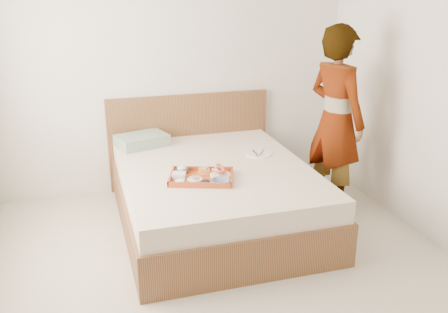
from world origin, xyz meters
TOP-DOWN VIEW (x-y plane):
  - ground at (0.00, 0.00)m, footprint 3.50×4.00m
  - wall_back at (0.00, 2.00)m, footprint 3.50×0.01m
  - bed at (0.13, 1.00)m, footprint 1.65×2.00m
  - headboard at (0.13, 1.97)m, footprint 1.65×0.06m
  - pillow at (-0.38, 1.74)m, footprint 0.53×0.43m
  - tray at (-0.05, 0.75)m, footprint 0.59×0.50m
  - prawn_plate at (0.11, 0.75)m, footprint 0.22×0.22m
  - navy_bowl_big at (0.06, 0.59)m, footprint 0.18×0.18m
  - sauce_dish at (-0.05, 0.61)m, footprint 0.09×0.09m
  - meat_plate at (-0.11, 0.73)m, footprint 0.16×0.16m
  - bread_plate at (0.00, 0.85)m, footprint 0.15×0.15m
  - salad_bowl at (-0.17, 0.91)m, footprint 0.14×0.14m
  - plastic_tub at (-0.22, 0.80)m, footprint 0.13×0.11m
  - cheese_round at (-0.24, 0.69)m, footprint 0.09×0.09m
  - dinner_plate at (0.60, 1.19)m, footprint 0.32×0.32m
  - person at (1.26, 1.01)m, footprint 0.56×0.71m

SIDE VIEW (x-z plane):
  - ground at x=0.00m, z-range -0.01..0.01m
  - bed at x=0.13m, z-range 0.00..0.53m
  - headboard at x=0.13m, z-range 0.00..0.95m
  - dinner_plate at x=0.60m, z-range 0.53..0.54m
  - meat_plate at x=-0.11m, z-range 0.54..0.55m
  - bread_plate at x=0.00m, z-range 0.54..0.55m
  - prawn_plate at x=0.11m, z-range 0.54..0.55m
  - tray at x=-0.05m, z-range 0.53..0.58m
  - cheese_round at x=-0.24m, z-range 0.54..0.57m
  - sauce_dish at x=-0.05m, z-range 0.54..0.57m
  - salad_bowl at x=-0.17m, z-range 0.54..0.58m
  - navy_bowl_big at x=0.06m, z-range 0.54..0.58m
  - plastic_tub at x=-0.22m, z-range 0.54..0.59m
  - pillow at x=-0.38m, z-range 0.53..0.64m
  - person at x=1.26m, z-range 0.00..1.69m
  - wall_back at x=0.00m, z-range 0.00..2.60m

